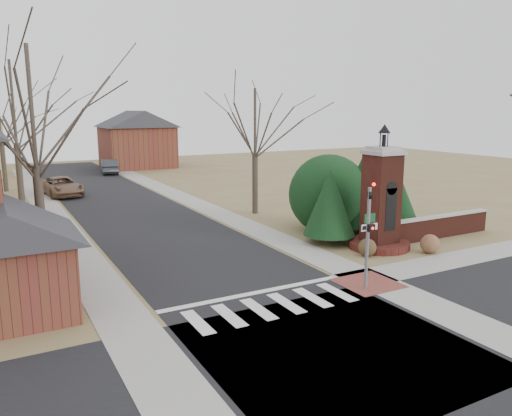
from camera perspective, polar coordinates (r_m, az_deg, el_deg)
ground at (r=18.34m, az=3.19°, el=-12.00°), size 120.00×120.00×0.00m
main_street at (r=38.07m, az=-14.49°, el=-0.03°), size 8.00×70.00×0.01m
cross_street at (r=16.11m, az=9.02°, el=-15.57°), size 120.00×8.00×0.01m
crosswalk_zone at (r=18.97m, az=1.90°, el=-11.15°), size 8.00×2.20×0.02m
stop_bar at (r=20.18m, az=-0.29°, el=-9.72°), size 8.00×0.35×0.02m
sidewalk_right_main at (r=39.61m, az=-7.19°, el=0.68°), size 2.00×60.00×0.02m
sidewalk_left at (r=37.19m, az=-22.26°, el=-0.78°), size 2.00×60.00×0.02m
curb_apron at (r=21.78m, az=12.70°, el=-8.39°), size 2.40×2.40×0.02m
traffic_signal_pole at (r=20.43m, az=12.74°, el=-2.18°), size 0.28×0.41×4.50m
sign_post at (r=22.44m, az=12.78°, el=-2.65°), size 0.90×0.07×2.75m
brick_gate_monument at (r=26.81m, az=14.06°, el=0.03°), size 3.20×3.20×6.47m
brick_garden_wall at (r=30.30m, az=20.21°, el=-1.97°), size 7.50×0.50×1.30m
garage_left at (r=19.44m, az=-26.44°, el=-4.85°), size 4.80×4.80×4.29m
house_distant_right at (r=64.64m, az=-13.49°, el=7.80°), size 8.80×8.80×7.30m
evergreen_near at (r=27.16m, az=8.41°, el=0.67°), size 2.80×2.80×4.10m
evergreen_mid at (r=30.08m, az=12.10°, el=2.15°), size 3.40×3.40×4.70m
evergreen_far at (r=30.81m, az=16.08°, el=0.85°), size 2.40×2.40×3.30m
evergreen_mass at (r=30.18m, az=8.31°, el=1.93°), size 4.80×4.80×4.80m
bare_tree_0 at (r=23.38m, az=-24.37°, el=11.41°), size 8.05×8.05×11.15m
bare_tree_1 at (r=36.35m, az=-26.09°, el=11.41°), size 8.40×8.40×11.64m
bare_tree_3 at (r=34.46m, az=-0.11°, el=10.37°), size 7.00×7.00×9.70m
pickup_truck at (r=45.32m, az=-21.29°, el=2.33°), size 3.24×5.94×1.58m
distant_car at (r=59.04m, az=-16.41°, el=4.58°), size 2.46×5.14×1.63m
dry_shrub_left at (r=25.53m, az=12.60°, el=-4.42°), size 0.90×0.90×0.90m
dry_shrub_right at (r=26.94m, az=19.27°, el=-3.88°), size 0.98×0.98×0.98m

